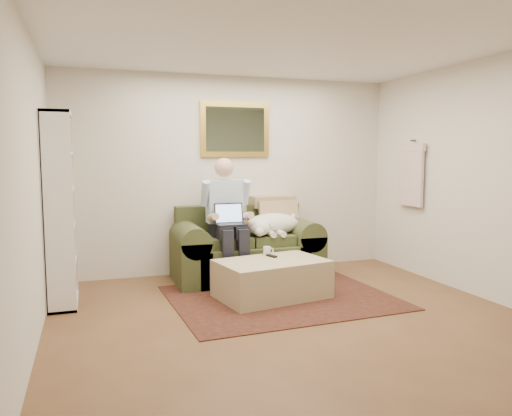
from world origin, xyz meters
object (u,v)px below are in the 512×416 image
coffee_mug (267,251)px  bookshelf (60,209)px  laptop (230,219)px  ottoman (272,279)px  sleeping_dog (273,224)px  seated_man (229,221)px  sofa (246,254)px

coffee_mug → bookshelf: (-2.20, 0.24, 0.53)m
laptop → ottoman: bearing=-68.0°
ottoman → sleeping_dog: bearing=69.1°
seated_man → coffee_mug: bearing=-56.2°
sleeping_dog → ottoman: size_ratio=0.65×
seated_man → sofa: bearing=31.5°
sofa → seated_man: (-0.27, -0.17, 0.45)m
seated_man → laptop: bearing=-90.0°
sofa → coffee_mug: bearing=-85.7°
sofa → bookshelf: size_ratio=0.91×
sofa → bookshelf: (-2.16, -0.41, 0.69)m
laptop → sleeping_dog: 0.62m
laptop → sleeping_dog: size_ratio=0.47×
sleeping_dog → coffee_mug: sleeping_dog is taller
sofa → coffee_mug: (0.05, -0.65, 0.16)m
ottoman → laptop: bearing=112.0°
sofa → sleeping_dog: size_ratio=2.43×
coffee_mug → sleeping_dog: bearing=63.5°
sofa → ottoman: sofa is taller
laptop → sleeping_dog: laptop is taller
laptop → coffee_mug: size_ratio=3.52×
sofa → ottoman: (0.01, -0.93, -0.10)m
laptop → bookshelf: bearing=-174.8°
seated_man → sleeping_dog: size_ratio=2.04×
sleeping_dog → coffee_mug: 0.66m
sofa → seated_man: 0.55m
sleeping_dog → ottoman: 1.02m
sofa → sleeping_dog: sofa is taller
sofa → ottoman: 0.93m
laptop → coffee_mug: bearing=-51.9°
seated_man → sleeping_dog: seated_man is taller
ottoman → coffee_mug: 0.38m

